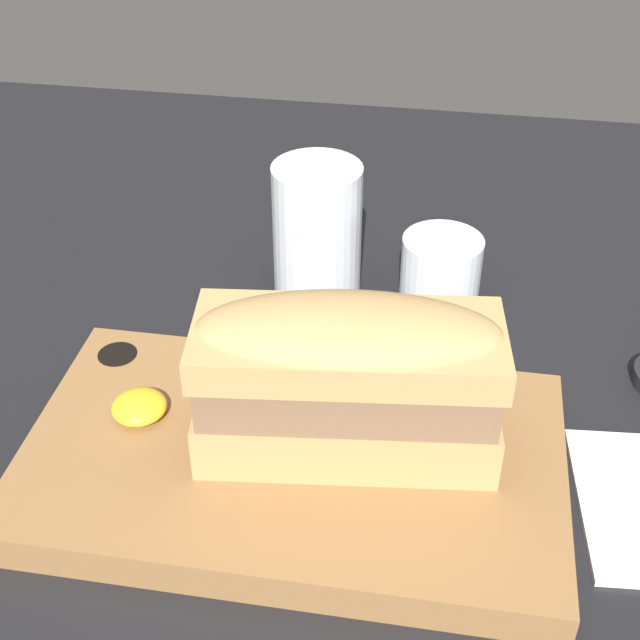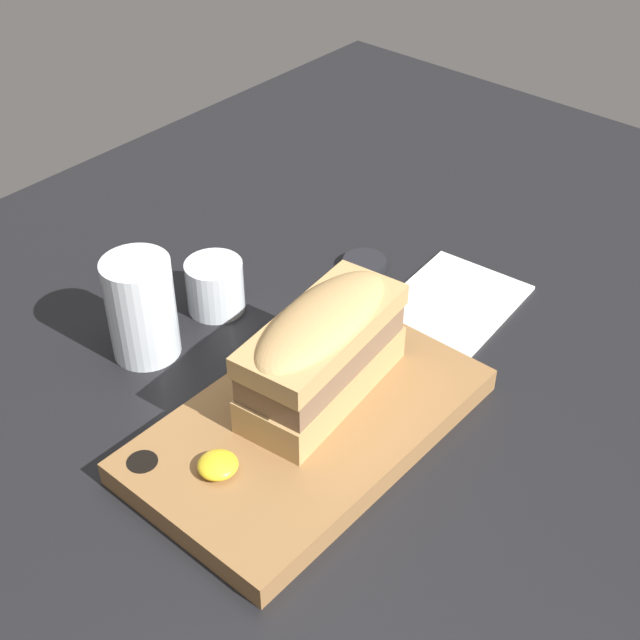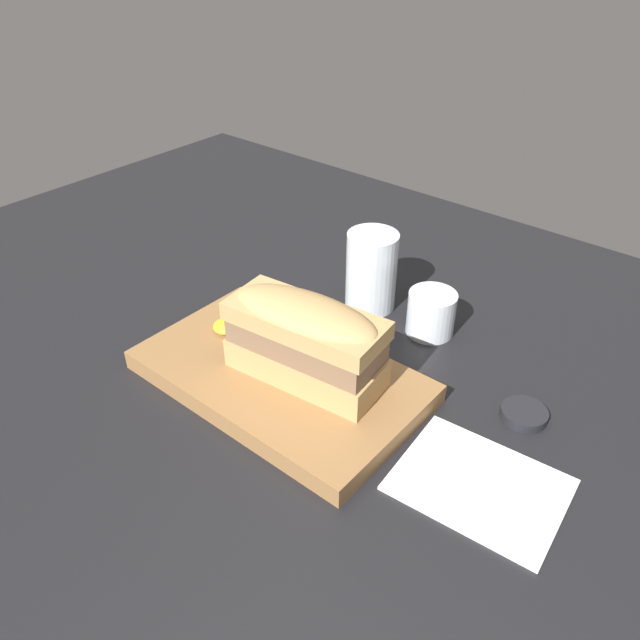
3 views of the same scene
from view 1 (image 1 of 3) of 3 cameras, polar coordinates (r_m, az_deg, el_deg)
name	(u,v)px [view 1 (image 1 of 3)]	position (r cm, az deg, el deg)	size (l,w,h in cm)	color
dining_table	(341,498)	(60.47, 1.37, -11.33)	(163.81, 126.92, 2.00)	black
serving_board	(292,461)	(59.61, -1.79, -9.02)	(35.19, 20.75, 2.64)	olive
sandwich	(354,375)	(55.20, 2.19, -3.52)	(19.76, 10.01, 10.71)	tan
mustard_dollop	(139,407)	(61.67, -11.49, -5.45)	(3.76, 3.76, 1.50)	gold
water_glass	(317,240)	(74.59, -0.19, 5.15)	(7.41, 7.41, 11.78)	silver
wine_glass	(440,275)	(74.97, 7.70, 2.84)	(6.69, 6.69, 6.22)	silver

